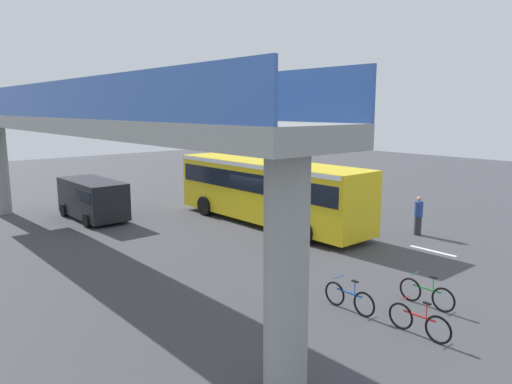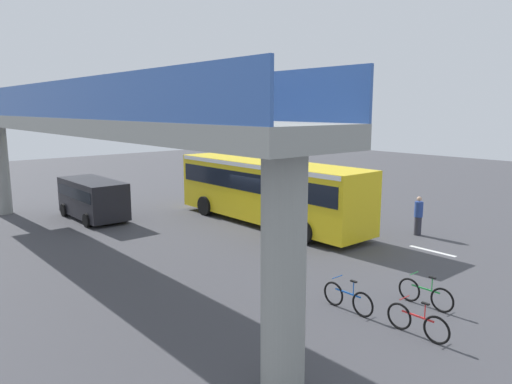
{
  "view_description": "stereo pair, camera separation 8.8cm",
  "coord_description": "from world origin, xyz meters",
  "px_view_note": "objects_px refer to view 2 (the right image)",
  "views": [
    {
      "loc": [
        -17.48,
        15.38,
        5.72
      ],
      "look_at": [
        0.33,
        -0.04,
        1.6
      ],
      "focal_mm": 33.57,
      "sensor_mm": 36.0,
      "label": 1
    },
    {
      "loc": [
        -17.54,
        15.32,
        5.72
      ],
      "look_at": [
        0.33,
        -0.04,
        1.6
      ],
      "focal_mm": 33.57,
      "sensor_mm": 36.0,
      "label": 2
    }
  ],
  "objects_px": {
    "city_bus": "(268,187)",
    "bicycle_red": "(417,322)",
    "traffic_sign": "(256,171)",
    "bicycle_blue": "(348,299)",
    "bicycle_green": "(425,294)",
    "pedestrian": "(418,216)",
    "parked_van": "(93,197)"
  },
  "relations": [
    {
      "from": "pedestrian",
      "to": "traffic_sign",
      "type": "bearing_deg",
      "value": 0.77
    },
    {
      "from": "bicycle_red",
      "to": "pedestrian",
      "type": "xyz_separation_m",
      "value": [
        5.36,
        -8.98,
        0.51
      ]
    },
    {
      "from": "city_bus",
      "to": "bicycle_blue",
      "type": "height_order",
      "value": "city_bus"
    },
    {
      "from": "city_bus",
      "to": "bicycle_blue",
      "type": "bearing_deg",
      "value": 150.23
    },
    {
      "from": "city_bus",
      "to": "bicycle_blue",
      "type": "relative_size",
      "value": 6.52
    },
    {
      "from": "bicycle_red",
      "to": "bicycle_blue",
      "type": "xyz_separation_m",
      "value": [
        2.13,
        0.11,
        0.0
      ]
    },
    {
      "from": "bicycle_green",
      "to": "traffic_sign",
      "type": "distance_m",
      "value": 17.24
    },
    {
      "from": "city_bus",
      "to": "bicycle_red",
      "type": "xyz_separation_m",
      "value": [
        -11.43,
        5.21,
        -1.51
      ]
    },
    {
      "from": "pedestrian",
      "to": "bicycle_green",
      "type": "bearing_deg",
      "value": 122.31
    },
    {
      "from": "city_bus",
      "to": "bicycle_red",
      "type": "height_order",
      "value": "city_bus"
    },
    {
      "from": "bicycle_blue",
      "to": "pedestrian",
      "type": "relative_size",
      "value": 0.99
    },
    {
      "from": "city_bus",
      "to": "traffic_sign",
      "type": "relative_size",
      "value": 4.12
    },
    {
      "from": "bicycle_blue",
      "to": "pedestrian",
      "type": "bearing_deg",
      "value": -70.47
    },
    {
      "from": "bicycle_green",
      "to": "bicycle_blue",
      "type": "relative_size",
      "value": 1.0
    },
    {
      "from": "city_bus",
      "to": "parked_van",
      "type": "distance_m",
      "value": 9.23
    },
    {
      "from": "pedestrian",
      "to": "bicycle_red",
      "type": "bearing_deg",
      "value": 120.83
    },
    {
      "from": "bicycle_red",
      "to": "parked_van",
      "type": "bearing_deg",
      "value": 3.1
    },
    {
      "from": "bicycle_green",
      "to": "bicycle_red",
      "type": "relative_size",
      "value": 1.0
    },
    {
      "from": "parked_van",
      "to": "bicycle_green",
      "type": "bearing_deg",
      "value": -170.72
    },
    {
      "from": "bicycle_green",
      "to": "bicycle_blue",
      "type": "bearing_deg",
      "value": 56.87
    },
    {
      "from": "city_bus",
      "to": "bicycle_red",
      "type": "distance_m",
      "value": 12.65
    },
    {
      "from": "bicycle_green",
      "to": "traffic_sign",
      "type": "height_order",
      "value": "traffic_sign"
    },
    {
      "from": "city_bus",
      "to": "parked_van",
      "type": "height_order",
      "value": "city_bus"
    },
    {
      "from": "city_bus",
      "to": "pedestrian",
      "type": "relative_size",
      "value": 6.44
    },
    {
      "from": "city_bus",
      "to": "bicycle_blue",
      "type": "distance_m",
      "value": 10.82
    },
    {
      "from": "city_bus",
      "to": "pedestrian",
      "type": "distance_m",
      "value": 7.22
    },
    {
      "from": "parked_van",
      "to": "pedestrian",
      "type": "height_order",
      "value": "parked_van"
    },
    {
      "from": "city_bus",
      "to": "bicycle_red",
      "type": "bearing_deg",
      "value": 155.5
    },
    {
      "from": "bicycle_red",
      "to": "traffic_sign",
      "type": "relative_size",
      "value": 0.63
    },
    {
      "from": "bicycle_green",
      "to": "bicycle_red",
      "type": "height_order",
      "value": "same"
    },
    {
      "from": "city_bus",
      "to": "parked_van",
      "type": "bearing_deg",
      "value": 42.34
    },
    {
      "from": "bicycle_red",
      "to": "traffic_sign",
      "type": "height_order",
      "value": "traffic_sign"
    }
  ]
}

